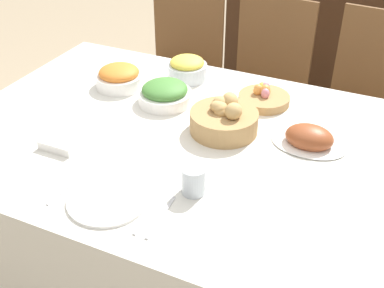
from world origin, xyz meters
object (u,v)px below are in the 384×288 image
Objects in this scene: chair_far_left at (180,67)px; sideboard at (342,39)px; carrot_bowl at (119,77)px; drinking_cup at (194,180)px; chair_far_center at (262,83)px; chair_far_right at (366,103)px; spoon at (161,217)px; knife at (152,214)px; pineapple_bowl at (187,68)px; butter_dish at (60,144)px; bread_basket at (224,119)px; dinner_plate at (108,199)px; green_salad_bowl at (165,93)px; ham_platter at (309,139)px; egg_basket at (264,98)px; fork at (68,187)px.

sideboard reaches higher than chair_far_left.
sideboard is 7.42× the size of carrot_bowl.
carrot_bowl reaches higher than drinking_cup.
drinking_cup is at bearing -76.81° from chair_far_center.
spoon is at bearing -101.36° from chair_far_right.
chair_far_center is 4.99× the size of knife.
chair_far_right is 4.99× the size of spoon.
pineapple_bowl is 0.92× the size of spoon.
chair_far_right is 1.52m from butter_dish.
bread_basket is 0.54m from dinner_plate.
green_salad_bowl is 1.63× the size of butter_dish.
green_salad_bowl is (-0.30, 0.10, -0.01)m from bread_basket.
chair_far_right reaches higher than ham_platter.
sideboard is at bearing 73.27° from butter_dish.
chair_far_right reaches higher than carrot_bowl.
spoon is (0.60, -1.37, 0.22)m from chair_far_left.
sideboard is at bearing 86.99° from drinking_cup.
egg_basket reaches higher than fork.
bread_basket is 0.61m from fork.
green_salad_bowl is (0.24, -0.05, -0.00)m from carrot_bowl.
chair_far_center is 4.58× the size of egg_basket.
sideboard is 1.53m from egg_basket.
bread_basket reaches higher than egg_basket.
bread_basket reaches higher than carrot_bowl.
carrot_bowl is (-0.97, -0.70, 0.26)m from chair_far_right.
sideboard reaches higher than green_salad_bowl.
pineapple_bowl is at bearing -107.97° from sideboard.
sideboard is 2.32m from dinner_plate.
sideboard reaches higher than fork.
drinking_cup is at bearing 33.96° from dinner_plate.
dinner_plate is at bearing -78.52° from green_salad_bowl.
dinner_plate is 0.35m from butter_dish.
pineapple_bowl reaches higher than knife.
chair_far_right is at bearing 63.86° from fork.
knife is (0.15, 0.00, -0.00)m from dinner_plate.
ham_platter is at bearing 43.90° from fork.
sideboard is 6.04× the size of dinner_plate.
pineapple_bowl is 1.94× the size of drinking_cup.
carrot_bowl is at bearing 169.10° from green_salad_bowl.
chair_far_left is at bearing 95.62° from butter_dish.
knife is 1.43× the size of butter_dish.
carrot_bowl is (-0.54, 0.15, -0.01)m from bread_basket.
carrot_bowl is at bearing 164.68° from bread_basket.
dinner_plate is (0.14, -0.85, -0.05)m from pineapple_bowl.
green_salad_bowl is at bearing 67.72° from butter_dish.
ham_platter is at bearing -6.24° from green_salad_bowl.
spoon is 1.43× the size of butter_dish.
ham_platter reaches higher than knife.
ham_platter reaches higher than fork.
ham_platter is 0.87m from butter_dish.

